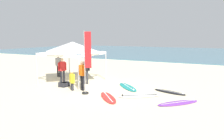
% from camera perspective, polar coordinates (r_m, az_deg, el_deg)
% --- Properties ---
extents(ground_plane, '(80.00, 80.00, 0.00)m').
position_cam_1_polar(ground_plane, '(12.79, -3.05, -5.00)').
color(ground_plane, beige).
extents(sea, '(80.00, 36.00, 0.10)m').
position_cam_1_polar(sea, '(44.04, 19.01, 4.54)').
color(sea, teal).
rests_on(sea, ground).
extents(canopy_tent, '(3.44, 3.44, 2.75)m').
position_cam_1_polar(canopy_tent, '(14.64, -10.60, 6.10)').
color(canopy_tent, '#B7B7BC').
rests_on(canopy_tent, ground).
extents(surfboard_teal, '(2.13, 2.19, 0.19)m').
position_cam_1_polar(surfboard_teal, '(13.05, 4.24, -4.57)').
color(surfboard_teal, '#19847F').
rests_on(surfboard_teal, ground).
extents(surfboard_red, '(1.91, 2.05, 0.19)m').
position_cam_1_polar(surfboard_red, '(10.84, -1.07, -7.37)').
color(surfboard_red, red).
rests_on(surfboard_red, ground).
extents(surfboard_black, '(1.96, 1.03, 0.19)m').
position_cam_1_polar(surfboard_black, '(12.29, 15.34, -5.72)').
color(surfboard_black, black).
rests_on(surfboard_black, ground).
extents(surfboard_white, '(2.19, 1.82, 0.19)m').
position_cam_1_polar(surfboard_white, '(11.20, 7.45, -6.91)').
color(surfboard_white, white).
rests_on(surfboard_white, ground).
extents(surfboard_purple, '(1.91, 2.02, 0.19)m').
position_cam_1_polar(surfboard_purple, '(10.43, 17.47, -8.45)').
color(surfboard_purple, purple).
rests_on(surfboard_purple, ground).
extents(person_black, '(0.53, 0.32, 1.71)m').
position_cam_1_polar(person_black, '(13.90, -7.08, 0.23)').
color(person_black, '#2D2D33').
rests_on(person_black, ground).
extents(person_orange, '(0.51, 0.35, 1.71)m').
position_cam_1_polar(person_orange, '(12.27, -8.05, -0.96)').
color(person_orange, black).
rests_on(person_orange, ground).
extents(person_grey, '(0.55, 0.26, 1.71)m').
position_cam_1_polar(person_grey, '(16.77, -14.23, 1.52)').
color(person_grey, black).
rests_on(person_grey, ground).
extents(person_red, '(0.40, 0.44, 1.71)m').
position_cam_1_polar(person_red, '(14.20, -13.27, 0.24)').
color(person_red, black).
rests_on(person_red, ground).
extents(person_yellow, '(0.46, 0.39, 1.20)m').
position_cam_1_polar(person_yellow, '(12.44, -10.74, -2.45)').
color(person_yellow, '#2D2D33').
rests_on(person_yellow, ground).
extents(banner_flag, '(0.60, 0.36, 3.40)m').
position_cam_1_polar(banner_flag, '(11.34, -6.89, 1.24)').
color(banner_flag, '#99999E').
rests_on(banner_flag, ground).
extents(gear_bag_near_tent, '(0.33, 0.61, 0.28)m').
position_cam_1_polar(gear_bag_near_tent, '(13.54, -12.56, -3.81)').
color(gear_bag_near_tent, '#232328').
rests_on(gear_bag_near_tent, ground).
extents(gear_bag_by_pole, '(0.68, 0.57, 0.28)m').
position_cam_1_polar(gear_bag_by_pole, '(13.54, -12.98, -3.83)').
color(gear_bag_by_pole, '#232328').
rests_on(gear_bag_by_pole, ground).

